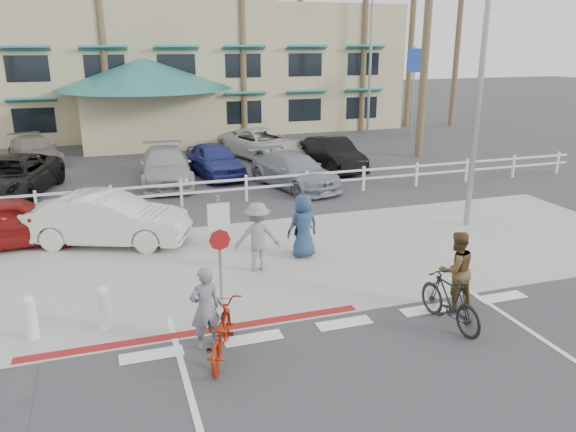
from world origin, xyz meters
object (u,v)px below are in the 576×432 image
object	(u,v)px
sign_post	(220,247)
bike_black	(450,301)
car_white_sedan	(108,219)
bike_red	(220,332)
car_red_compact	(12,222)

from	to	relation	value
sign_post	bike_black	world-z (taller)	sign_post
car_white_sedan	sign_post	bearing A→B (deg)	-134.39
sign_post	bike_black	bearing A→B (deg)	-28.36
bike_red	car_white_sedan	size ratio (longest dim) A/B	0.43
bike_black	car_red_compact	world-z (taller)	car_red_compact
sign_post	car_red_compact	distance (m)	7.66
car_white_sedan	car_red_compact	bearing A→B (deg)	96.23
bike_red	bike_black	distance (m)	4.80
sign_post	car_white_sedan	size ratio (longest dim) A/B	0.63
sign_post	bike_red	distance (m)	2.29
sign_post	bike_red	size ratio (longest dim) A/B	1.47
sign_post	car_white_sedan	xyz separation A→B (m)	(-2.27, 5.10, -0.69)
bike_black	car_red_compact	distance (m)	12.35
car_red_compact	car_white_sedan	bearing A→B (deg)	-109.15
car_red_compact	sign_post	bearing A→B (deg)	-143.61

